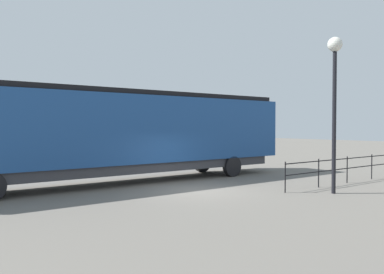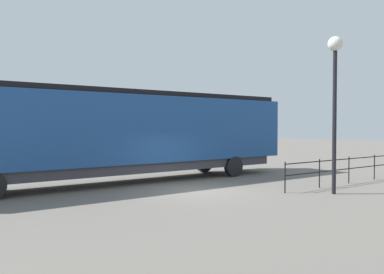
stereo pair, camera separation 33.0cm
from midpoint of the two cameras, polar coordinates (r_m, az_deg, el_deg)
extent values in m
plane|color=#666059|center=(16.61, 0.16, -7.81)|extent=(120.00, 120.00, 0.00)
cube|color=navy|center=(18.91, -10.60, 1.13)|extent=(2.87, 18.45, 3.14)
cube|color=black|center=(23.65, 7.07, 0.08)|extent=(2.75, 2.37, 2.20)
cube|color=black|center=(18.97, -10.63, 6.24)|extent=(2.58, 17.71, 0.24)
cube|color=#38383D|center=(19.01, -10.58, -4.29)|extent=(2.58, 16.97, 0.45)
cylinder|color=black|center=(23.29, 1.07, -3.74)|extent=(0.30, 1.10, 1.10)
cylinder|color=black|center=(21.35, 5.37, -4.24)|extent=(0.30, 1.10, 1.10)
cylinder|color=black|center=(16.72, 19.36, 2.14)|extent=(0.16, 0.16, 5.80)
sphere|color=silver|center=(17.04, 19.45, 12.53)|extent=(0.58, 0.58, 0.58)
cube|color=black|center=(20.13, 21.12, -2.93)|extent=(0.04, 9.08, 0.04)
cube|color=black|center=(20.17, 21.10, -4.25)|extent=(0.04, 9.08, 0.04)
cylinder|color=black|center=(16.50, 12.78, -5.69)|extent=(0.05, 0.05, 1.27)
cylinder|color=black|center=(18.29, 17.36, -5.01)|extent=(0.05, 0.05, 1.27)
cylinder|color=black|center=(20.18, 21.10, -4.43)|extent=(0.05, 0.05, 1.27)
cylinder|color=black|center=(22.14, 24.19, -3.94)|extent=(0.05, 0.05, 1.27)
camera|label=1|loc=(0.16, -90.55, -0.02)|focal=36.85mm
camera|label=2|loc=(0.16, 89.45, 0.02)|focal=36.85mm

